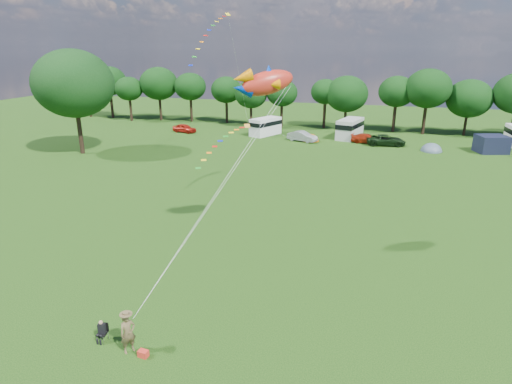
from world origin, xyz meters
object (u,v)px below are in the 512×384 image
(campervan_b, at_px, (265,126))
(tent_orange, at_px, (310,141))
(fish_kite, at_px, (263,83))
(camp_chair, at_px, (102,328))
(car_d, at_px, (386,140))
(big_tree, at_px, (74,84))
(car_b, at_px, (302,136))
(tent_greyblue, at_px, (431,151))
(kite_flyer, at_px, (128,333))
(campervan_c, at_px, (350,128))
(car_a, at_px, (184,128))
(car_c, at_px, (367,139))

(campervan_b, relative_size, tent_orange, 2.12)
(campervan_b, height_order, fish_kite, fish_kite)
(camp_chair, bearing_deg, campervan_b, 86.78)
(car_d, distance_m, campervan_b, 18.76)
(big_tree, distance_m, car_d, 42.79)
(big_tree, height_order, campervan_b, big_tree)
(car_b, height_order, fish_kite, fish_kite)
(tent_greyblue, distance_m, kite_flyer, 50.06)
(car_b, bearing_deg, campervan_c, -36.96)
(car_b, bearing_deg, big_tree, 139.78)
(car_a, distance_m, car_c, 29.32)
(campervan_c, height_order, tent_orange, campervan_c)
(big_tree, relative_size, tent_orange, 4.66)
(big_tree, relative_size, campervan_b, 2.20)
(fish_kite, bearing_deg, campervan_b, 71.01)
(car_c, distance_m, tent_greyblue, 9.10)
(car_a, height_order, tent_orange, car_a)
(car_d, xyz_separation_m, kite_flyer, (-11.02, -49.02, 0.24))
(car_a, bearing_deg, camp_chair, -145.75)
(car_a, height_order, campervan_b, campervan_b)
(car_d, height_order, fish_kite, fish_kite)
(kite_flyer, bearing_deg, car_b, 36.90)
(big_tree, xyz_separation_m, car_b, (26.58, 15.81, -8.27))
(big_tree, distance_m, campervan_b, 28.57)
(camp_chair, relative_size, fish_kite, 0.28)
(camp_chair, xyz_separation_m, fish_kite, (4.75, 11.36, 10.70))
(car_c, relative_size, fish_kite, 1.13)
(car_c, distance_m, tent_orange, 8.29)
(car_a, distance_m, car_d, 32.00)
(car_c, bearing_deg, kite_flyer, 174.16)
(car_d, bearing_deg, fish_kite, 160.90)
(kite_flyer, bearing_deg, camp_chair, 114.22)
(campervan_b, height_order, kite_flyer, campervan_b)
(big_tree, distance_m, kite_flyer, 43.37)
(campervan_c, bearing_deg, campervan_b, 109.43)
(campervan_c, height_order, camp_chair, campervan_c)
(car_c, xyz_separation_m, campervan_c, (-2.79, 2.92, 0.92))
(kite_flyer, bearing_deg, car_c, 26.21)
(car_d, bearing_deg, campervan_b, 75.47)
(big_tree, xyz_separation_m, car_c, (35.93, 17.31, -8.34))
(car_d, distance_m, camp_chair, 50.31)
(car_a, bearing_deg, big_tree, 171.95)
(campervan_b, distance_m, camp_chair, 51.45)
(tent_greyblue, bearing_deg, car_a, 175.98)
(campervan_b, xyz_separation_m, campervan_c, (13.13, 1.29, 0.13))
(car_a, relative_size, car_b, 0.99)
(big_tree, relative_size, campervan_c, 2.04)
(car_a, relative_size, fish_kite, 1.05)
(car_a, bearing_deg, tent_orange, -79.24)
(campervan_c, bearing_deg, fish_kite, -169.61)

